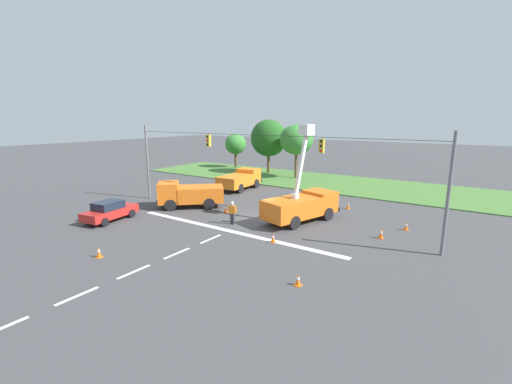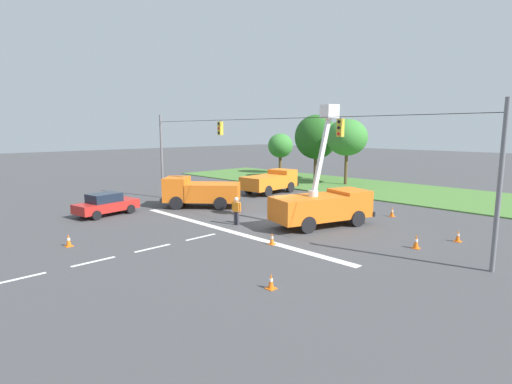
# 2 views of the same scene
# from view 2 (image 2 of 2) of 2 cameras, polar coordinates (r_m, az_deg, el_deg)

# --- Properties ---
(ground_plane) EXTENTS (200.00, 200.00, 0.00)m
(ground_plane) POSITION_cam_2_polar(r_m,az_deg,el_deg) (26.10, 1.92, -4.23)
(ground_plane) COLOR #424244
(grass_verge) EXTENTS (56.00, 12.00, 0.10)m
(grass_verge) POSITION_cam_2_polar(r_m,az_deg,el_deg) (40.81, 19.70, 0.09)
(grass_verge) COLOR #477533
(grass_verge) RESTS_ON ground
(lane_markings) EXTENTS (17.60, 15.25, 0.01)m
(lane_markings) POSITION_cam_2_polar(r_m,az_deg,el_deg) (22.86, -6.82, -6.17)
(lane_markings) COLOR silver
(lane_markings) RESTS_ON ground
(signal_gantry) EXTENTS (26.20, 0.33, 7.20)m
(signal_gantry) POSITION_cam_2_polar(r_m,az_deg,el_deg) (25.45, 2.03, 5.12)
(signal_gantry) COLOR slate
(signal_gantry) RESTS_ON ground
(tree_far_west) EXTENTS (3.29, 3.42, 5.44)m
(tree_far_west) POSITION_cam_2_polar(r_m,az_deg,el_deg) (54.38, 3.51, 6.60)
(tree_far_west) COLOR brown
(tree_far_west) RESTS_ON ground
(tree_west) EXTENTS (5.27, 4.66, 7.68)m
(tree_west) POSITION_cam_2_polar(r_m,az_deg,el_deg) (48.02, 8.57, 7.77)
(tree_west) COLOR brown
(tree_west) RESTS_ON ground
(tree_centre) EXTENTS (4.30, 4.49, 7.07)m
(tree_centre) POSITION_cam_2_polar(r_m,az_deg,el_deg) (43.88, 12.87, 7.60)
(tree_centre) COLOR brown
(tree_centre) RESTS_ON ground
(utility_truck_bucket_lift) EXTENTS (4.25, 6.86, 7.41)m
(utility_truck_bucket_lift) POSITION_cam_2_polar(r_m,az_deg,el_deg) (24.98, 9.51, -1.69)
(utility_truck_bucket_lift) COLOR orange
(utility_truck_bucket_lift) RESTS_ON ground
(utility_truck_support_near) EXTENTS (5.96, 5.80, 2.30)m
(utility_truck_support_near) POSITION_cam_2_polar(r_m,az_deg,el_deg) (31.07, -8.02, 0.09)
(utility_truck_support_near) COLOR orange
(utility_truck_support_near) RESTS_ON ground
(utility_truck_support_far) EXTENTS (2.88, 6.03, 2.11)m
(utility_truck_support_far) POSITION_cam_2_polar(r_m,az_deg,el_deg) (37.63, 2.10, 1.57)
(utility_truck_support_far) COLOR orange
(utility_truck_support_far) RESTS_ON ground
(sedan_red) EXTENTS (2.42, 4.52, 1.56)m
(sedan_red) POSITION_cam_2_polar(r_m,az_deg,el_deg) (29.74, -20.64, -1.62)
(sedan_red) COLOR red
(sedan_red) RESTS_ON ground
(road_worker) EXTENTS (0.63, 0.34, 1.77)m
(road_worker) POSITION_cam_2_polar(r_m,az_deg,el_deg) (24.99, -2.82, -2.47)
(road_worker) COLOR #383842
(road_worker) RESTS_ON ground
(traffic_cone_foreground_left) EXTENTS (0.36, 0.36, 0.62)m
(traffic_cone_foreground_left) POSITION_cam_2_polar(r_m,az_deg,el_deg) (20.95, 2.30, -6.68)
(traffic_cone_foreground_left) COLOR orange
(traffic_cone_foreground_left) RESTS_ON ground
(traffic_cone_foreground_right) EXTENTS (0.36, 0.36, 0.72)m
(traffic_cone_foreground_right) POSITION_cam_2_polar(r_m,az_deg,el_deg) (21.75, 21.90, -6.59)
(traffic_cone_foreground_right) COLOR orange
(traffic_cone_foreground_right) RESTS_ON ground
(traffic_cone_mid_left) EXTENTS (0.36, 0.36, 0.61)m
(traffic_cone_mid_left) POSITION_cam_2_polar(r_m,az_deg,el_deg) (15.33, 2.16, -12.64)
(traffic_cone_mid_left) COLOR orange
(traffic_cone_mid_left) RESTS_ON ground
(traffic_cone_mid_right) EXTENTS (0.36, 0.36, 0.67)m
(traffic_cone_mid_right) POSITION_cam_2_polar(r_m,az_deg,el_deg) (22.67, -25.21, -6.25)
(traffic_cone_mid_right) COLOR orange
(traffic_cone_mid_right) RESTS_ON ground
(traffic_cone_near_bucket) EXTENTS (0.36, 0.36, 0.67)m
(traffic_cone_near_bucket) POSITION_cam_2_polar(r_m,az_deg,el_deg) (29.05, 18.87, -2.70)
(traffic_cone_near_bucket) COLOR orange
(traffic_cone_near_bucket) RESTS_ON ground
(traffic_cone_lane_edge_a) EXTENTS (0.36, 0.36, 0.64)m
(traffic_cone_lane_edge_a) POSITION_cam_2_polar(r_m,az_deg,el_deg) (23.96, 26.89, -5.63)
(traffic_cone_lane_edge_a) COLOR orange
(traffic_cone_lane_edge_a) RESTS_ON ground
(traffic_cone_lane_edge_b) EXTENTS (0.36, 0.36, 0.73)m
(traffic_cone_lane_edge_b) POSITION_cam_2_polar(r_m,az_deg,el_deg) (29.66, 15.90, -2.27)
(traffic_cone_lane_edge_b) COLOR orange
(traffic_cone_lane_edge_b) RESTS_ON ground
(traffic_cone_far_left) EXTENTS (0.36, 0.36, 0.79)m
(traffic_cone_far_left) POSITION_cam_2_polar(r_m,az_deg,el_deg) (28.38, -2.74, -2.35)
(traffic_cone_far_left) COLOR orange
(traffic_cone_far_left) RESTS_ON ground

